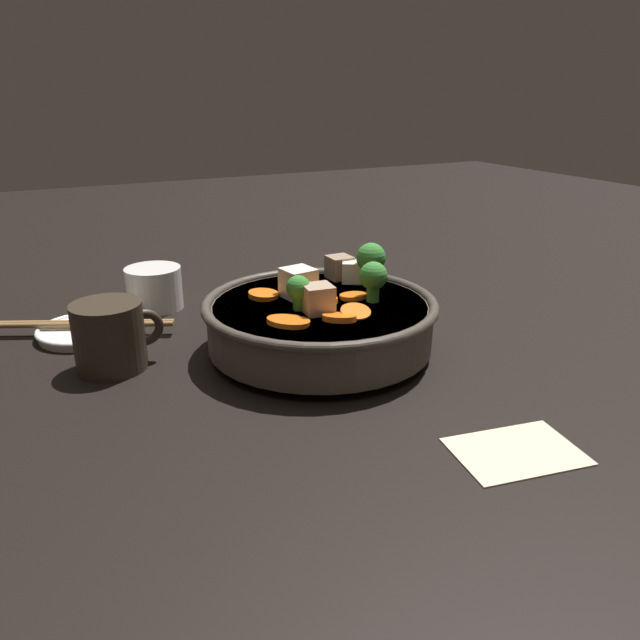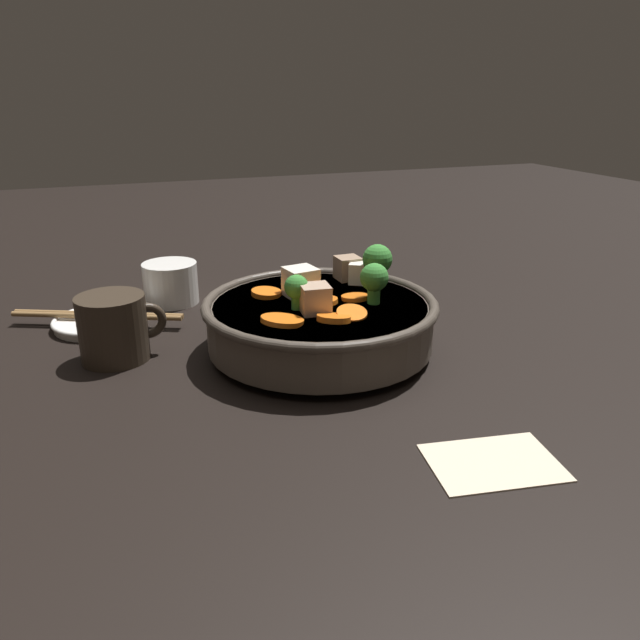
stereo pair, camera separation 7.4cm
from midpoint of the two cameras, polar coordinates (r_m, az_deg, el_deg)
name	(u,v)px [view 1 (the left image)]	position (r m, az deg, el deg)	size (l,w,h in m)	color
ground_plane	(320,352)	(0.75, -2.81, -2.96)	(3.00, 3.00, 0.00)	black
stirfry_bowl	(321,318)	(0.74, -2.79, 0.15)	(0.28, 0.28, 0.12)	#51473D
side_saucer	(84,330)	(0.87, -23.06, -0.94)	(0.12, 0.12, 0.01)	white
tea_cup	(154,288)	(0.93, -17.15, 2.80)	(0.08, 0.08, 0.06)	white
dark_mug	(111,336)	(0.75, -21.33, -1.43)	(0.10, 0.08, 0.08)	#33281E
napkin	(516,451)	(0.57, 13.95, -11.64)	(0.12, 0.09, 0.00)	beige
chopsticks_pair	(83,324)	(0.86, -23.15, -0.35)	(0.21, 0.11, 0.01)	olive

